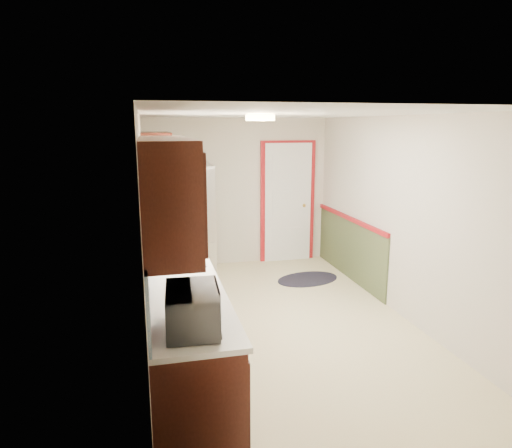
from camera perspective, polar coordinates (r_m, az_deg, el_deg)
room_shell at (r=5.15m, az=3.21°, el=0.07°), size 3.20×5.20×2.52m
kitchen_run at (r=4.76m, az=-10.27°, el=-5.98°), size 0.63×4.00×2.20m
back_wall_trim at (r=7.57m, az=5.56°, el=1.57°), size 1.12×2.30×2.08m
ceiling_fixture at (r=4.76m, az=0.53°, el=13.16°), size 0.30×0.30×0.06m
microwave at (r=3.11m, az=-7.90°, el=-9.98°), size 0.32×0.53×0.35m
refrigerator at (r=6.74m, az=-8.53°, el=-0.01°), size 0.74×0.74×1.74m
rug at (r=6.99m, az=6.48°, el=-6.85°), size 1.10×0.84×0.01m
cooktop at (r=6.25m, az=-10.79°, el=-0.32°), size 0.47×0.57×0.02m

